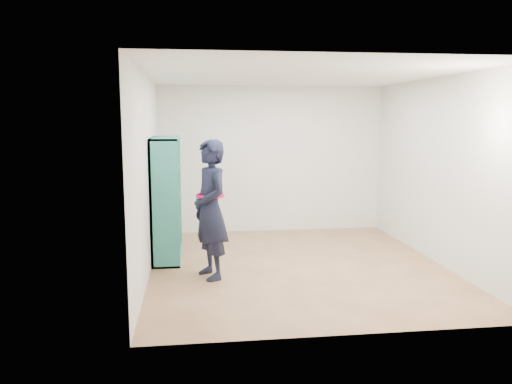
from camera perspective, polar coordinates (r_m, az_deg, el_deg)
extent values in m
plane|color=brown|center=(7.02, 4.69, -8.42)|extent=(4.50, 4.50, 0.00)
plane|color=white|center=(6.75, 4.97, 13.22)|extent=(4.50, 4.50, 0.00)
cube|color=silver|center=(6.64, -12.31, 1.90)|extent=(0.02, 4.50, 2.60)
cube|color=silver|center=(7.44, 20.07, 2.27)|extent=(0.02, 4.50, 2.60)
cube|color=silver|center=(8.97, 1.80, 3.74)|extent=(4.00, 0.02, 2.60)
cube|color=silver|center=(4.61, 10.70, -0.87)|extent=(4.00, 0.02, 2.60)
cube|color=teal|center=(6.79, -10.42, -1.47)|extent=(0.39, 0.03, 1.76)
cube|color=teal|center=(8.07, -9.94, 0.10)|extent=(0.39, 0.03, 1.76)
cube|color=teal|center=(7.62, -9.99, -7.07)|extent=(0.39, 1.32, 0.03)
cube|color=teal|center=(7.35, -10.34, 6.08)|extent=(0.39, 1.32, 0.03)
cube|color=teal|center=(7.44, -11.54, -0.64)|extent=(0.03, 1.32, 1.76)
cube|color=teal|center=(7.22, -10.24, -0.88)|extent=(0.36, 0.03, 1.71)
cube|color=teal|center=(7.64, -10.08, -0.37)|extent=(0.36, 0.03, 1.71)
cube|color=teal|center=(7.51, -10.08, -3.83)|extent=(0.36, 1.27, 0.03)
cube|color=teal|center=(7.43, -10.16, -0.62)|extent=(0.36, 1.27, 0.03)
cube|color=teal|center=(7.38, -10.25, 2.66)|extent=(0.36, 1.27, 0.03)
cube|color=beige|center=(7.18, -9.98, -7.42)|extent=(0.24, 0.15, 0.09)
cube|color=black|center=(7.00, -10.03, -3.26)|extent=(0.20, 0.18, 0.32)
cube|color=maroon|center=(6.93, -10.11, -0.13)|extent=(0.20, 0.18, 0.25)
cube|color=silver|center=(6.94, -10.25, 2.80)|extent=(0.24, 0.15, 0.09)
cube|color=navy|center=(7.51, -9.79, -5.98)|extent=(0.20, 0.18, 0.28)
cube|color=brown|center=(7.41, -9.88, -2.70)|extent=(0.20, 0.18, 0.30)
cube|color=#BFB28C|center=(7.42, -10.00, -0.28)|extent=(0.24, 0.15, 0.06)
cube|color=#26594C|center=(7.30, -10.05, 4.00)|extent=(0.20, 0.18, 0.33)
cube|color=beige|center=(7.92, -9.67, -5.21)|extent=(0.20, 0.18, 0.28)
cube|color=black|center=(7.91, -9.79, -2.88)|extent=(0.24, 0.15, 0.06)
cube|color=maroon|center=(7.76, -9.83, 1.10)|extent=(0.20, 0.18, 0.33)
cube|color=silver|center=(7.72, -9.90, 4.04)|extent=(0.20, 0.18, 0.27)
imported|color=black|center=(6.34, -5.24, -2.01)|extent=(0.63, 0.76, 1.77)
torus|color=#B30D49|center=(6.31, -5.26, -0.40)|extent=(0.47, 0.47, 0.04)
cube|color=silver|center=(6.35, -6.72, -0.95)|extent=(0.06, 0.10, 0.14)
cube|color=black|center=(6.35, -6.72, -0.95)|extent=(0.05, 0.09, 0.13)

